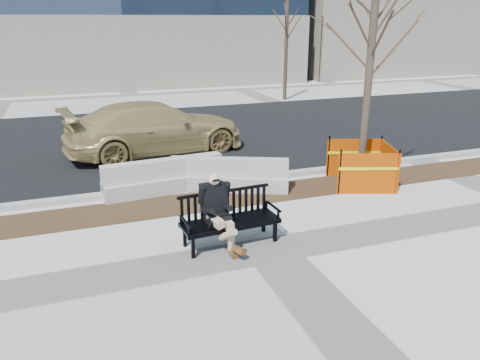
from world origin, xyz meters
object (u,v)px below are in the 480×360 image
at_px(seated_man, 217,245).
at_px(jersey_barrier_left, 165,192).
at_px(bench, 230,244).
at_px(tree_fence, 359,184).
at_px(sedan, 157,153).
at_px(jersey_barrier_right, 229,190).

distance_m(seated_man, jersey_barrier_left, 3.02).
distance_m(bench, tree_fence, 4.45).
bearing_deg(sedan, jersey_barrier_left, 164.09).
xyz_separation_m(bench, jersey_barrier_right, (0.87, 2.66, 0.00)).
distance_m(sedan, jersey_barrier_left, 3.46).
relative_size(sedan, jersey_barrier_left, 1.89).
height_order(seated_man, tree_fence, tree_fence).
bearing_deg(seated_man, bench, -11.44).
distance_m(jersey_barrier_left, jersey_barrier_right, 1.52).
bearing_deg(jersey_barrier_left, tree_fence, -18.23).
xyz_separation_m(sedan, jersey_barrier_right, (1.03, -3.81, 0.00)).
distance_m(tree_fence, jersey_barrier_right, 3.20).
distance_m(tree_fence, sedan, 6.13).
relative_size(bench, sedan, 0.34).
bearing_deg(seated_man, jersey_barrier_right, 63.02).
xyz_separation_m(bench, tree_fence, (4.00, 1.96, 0.00)).
bearing_deg(sedan, tree_fence, -145.90).
xyz_separation_m(seated_man, jersey_barrier_right, (1.12, 2.63, 0.00)).
xyz_separation_m(tree_fence, jersey_barrier_left, (-4.60, 1.07, 0.00)).
bearing_deg(jersey_barrier_left, jersey_barrier_right, -19.28).
relative_size(jersey_barrier_left, jersey_barrier_right, 1.02).
relative_size(tree_fence, jersey_barrier_left, 1.90).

